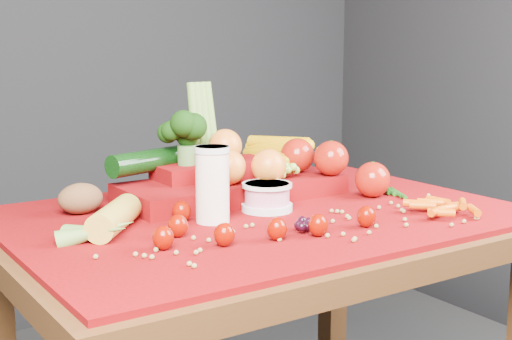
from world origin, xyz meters
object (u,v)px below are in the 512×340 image
milk_glass (212,182)px  produce_mound (242,171)px  yogurt_bowl (267,196)px  table (261,260)px

milk_glass → produce_mound: bearing=43.3°
milk_glass → yogurt_bowl: (0.15, 0.02, -0.05)m
table → produce_mound: bearing=72.1°
yogurt_bowl → produce_mound: size_ratio=0.18×
table → produce_mound: size_ratio=1.84×
produce_mound → milk_glass: bearing=-136.7°
produce_mound → yogurt_bowl: bearing=-102.0°
milk_glass → produce_mound: produce_mound is taller
milk_glass → produce_mound: 0.25m
table → milk_glass: size_ratio=7.13×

